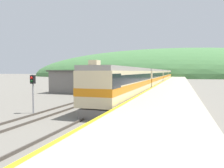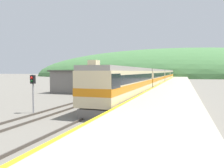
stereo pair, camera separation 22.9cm
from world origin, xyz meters
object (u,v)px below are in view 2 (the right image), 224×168
(carriage_second, at_px, (153,78))
(carriage_fourth, at_px, (168,75))
(express_train_lead_car, at_px, (127,83))
(signal_post_siding, at_px, (33,85))
(siding_train, at_px, (134,78))
(carriage_third, at_px, (163,76))

(carriage_second, bearing_deg, carriage_fourth, 90.00)
(express_train_lead_car, xyz_separation_m, carriage_fourth, (0.00, 68.19, -0.01))
(signal_post_siding, bearing_deg, siding_train, 87.57)
(express_train_lead_car, height_order, signal_post_siding, express_train_lead_car)
(siding_train, relative_size, signal_post_siding, 13.22)
(express_train_lead_car, height_order, carriage_second, express_train_lead_car)
(carriage_second, relative_size, signal_post_siding, 6.79)
(signal_post_siding, bearing_deg, carriage_fourth, 85.64)
(express_train_lead_car, bearing_deg, carriage_second, 90.00)
(carriage_second, relative_size, siding_train, 0.51)
(carriage_fourth, bearing_deg, express_train_lead_car, -90.00)
(carriage_third, relative_size, signal_post_siding, 6.79)
(carriage_second, xyz_separation_m, carriage_third, (0.00, 22.95, 0.00))
(siding_train, bearing_deg, express_train_lead_car, -79.35)
(express_train_lead_car, distance_m, signal_post_siding, 10.56)
(carriage_second, height_order, signal_post_siding, carriage_second)
(carriage_fourth, xyz_separation_m, siding_train, (-4.48, -44.36, -0.20))
(carriage_third, distance_m, carriage_fourth, 22.95)
(carriage_third, bearing_deg, express_train_lead_car, -90.00)
(carriage_fourth, height_order, siding_train, carriage_fourth)
(carriage_third, xyz_separation_m, siding_train, (-4.48, -21.41, -0.20))
(carriage_second, bearing_deg, siding_train, 161.06)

